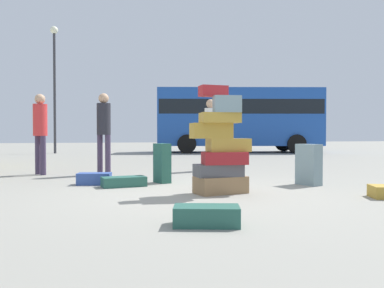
# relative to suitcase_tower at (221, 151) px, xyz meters

# --- Properties ---
(ground_plane) EXTENTS (80.00, 80.00, 0.00)m
(ground_plane) POSITION_rel_suitcase_tower_xyz_m (-0.31, 0.15, -0.63)
(ground_plane) COLOR gray
(suitcase_tower) EXTENTS (0.89, 0.54, 1.60)m
(suitcase_tower) POSITION_rel_suitcase_tower_xyz_m (0.00, 0.00, 0.00)
(suitcase_tower) COLOR olive
(suitcase_tower) RESTS_ON ground
(suitcase_teal_foreground_near) EXTENTS (0.29, 0.39, 0.72)m
(suitcase_teal_foreground_near) POSITION_rel_suitcase_tower_xyz_m (-0.59, 1.50, -0.27)
(suitcase_teal_foreground_near) COLOR #26594C
(suitcase_teal_foreground_near) RESTS_ON ground
(suitcase_teal_foreground_far) EXTENTS (0.77, 0.43, 0.17)m
(suitcase_teal_foreground_far) POSITION_rel_suitcase_tower_xyz_m (-1.32, 1.16, -0.55)
(suitcase_teal_foreground_far) COLOR #26594C
(suitcase_teal_foreground_far) RESTS_ON ground
(suitcase_slate_left_side) EXTENTS (0.32, 0.48, 0.71)m
(suitcase_slate_left_side) POSITION_rel_suitcase_tower_xyz_m (1.81, 0.52, -0.27)
(suitcase_slate_left_side) COLOR gray
(suitcase_slate_left_side) RESTS_ON ground
(suitcase_navy_behind_tower) EXTENTS (0.62, 0.41, 0.20)m
(suitcase_navy_behind_tower) POSITION_rel_suitcase_tower_xyz_m (-1.79, 1.56, -0.53)
(suitcase_navy_behind_tower) COLOR #334F99
(suitcase_navy_behind_tower) RESTS_ON ground
(suitcase_teal_upright_blue) EXTENTS (0.69, 0.48, 0.19)m
(suitcase_teal_upright_blue) POSITION_rel_suitcase_tower_xyz_m (-0.82, -1.90, -0.54)
(suitcase_teal_upright_blue) COLOR #26594C
(suitcase_teal_upright_blue) RESTS_ON ground
(person_bearded_onlooker) EXTENTS (0.30, 0.30, 1.79)m
(person_bearded_onlooker) POSITION_rel_suitcase_tower_xyz_m (-1.55, 3.26, 0.44)
(person_bearded_onlooker) COLOR #3F334C
(person_bearded_onlooker) RESTS_ON ground
(person_tourist_with_camera) EXTENTS (0.30, 0.30, 1.77)m
(person_tourist_with_camera) POSITION_rel_suitcase_tower_xyz_m (-2.90, 3.62, 0.43)
(person_tourist_with_camera) COLOR #3F334C
(person_tourist_with_camera) RESTS_ON ground
(person_passerby_in_red) EXTENTS (0.30, 0.34, 1.74)m
(person_passerby_in_red) POSITION_rel_suitcase_tower_xyz_m (1.00, 3.54, 0.41)
(person_passerby_in_red) COLOR #3F334C
(person_passerby_in_red) RESTS_ON ground
(parked_bus) EXTENTS (8.42, 4.44, 3.15)m
(parked_bus) POSITION_rel_suitcase_tower_xyz_m (5.52, 12.83, 1.20)
(parked_bus) COLOR #1E4CA5
(parked_bus) RESTS_ON ground
(lamp_post) EXTENTS (0.36, 0.36, 6.02)m
(lamp_post) POSITION_rel_suitcase_tower_xyz_m (-3.36, 14.00, 3.31)
(lamp_post) COLOR #333338
(lamp_post) RESTS_ON ground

